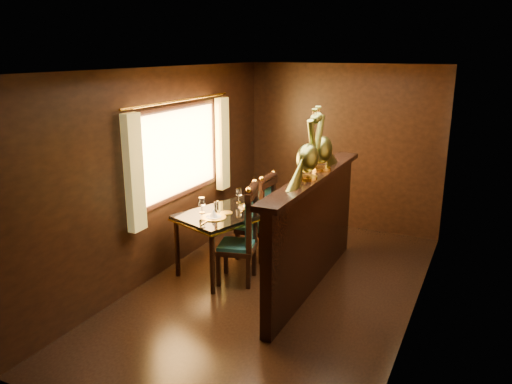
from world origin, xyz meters
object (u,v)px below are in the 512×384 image
Objects in this scene: peacock_left at (308,145)px; peacock_right at (322,138)px; dining_table at (231,216)px; chair_left at (246,231)px; chair_right at (262,215)px.

peacock_right is (0.00, 0.46, 0.01)m from peacock_left.
peacock_left is at bearing 5.41° from dining_table.
chair_left is at bearing 177.38° from peacock_left.
chair_right is at bearing 162.41° from peacock_right.
chair_left is 1.32m from peacock_left.
chair_left is 1.04× the size of chair_right.
chair_left is 0.71m from chair_right.
chair_right is (-0.11, 0.71, -0.02)m from chair_left.
chair_left is at bearing -150.23° from peacock_right.
dining_table is at bearing 166.26° from peacock_left.
chair_right is at bearing 84.42° from chair_left.
peacock_left reaches higher than dining_table.
dining_table is at bearing 129.73° from chair_left.
dining_table is 0.53m from chair_right.
chair_left is 1.64× the size of peacock_right.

